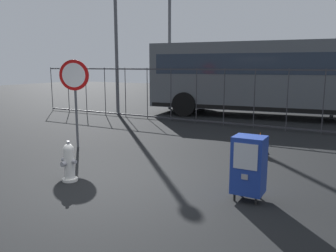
# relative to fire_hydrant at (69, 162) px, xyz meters

# --- Properties ---
(ground_plane) EXTENTS (60.00, 60.00, 0.00)m
(ground_plane) POSITION_rel_fire_hydrant_xyz_m (0.94, 0.28, -0.35)
(ground_plane) COLOR black
(fire_hydrant) EXTENTS (0.33, 0.31, 0.75)m
(fire_hydrant) POSITION_rel_fire_hydrant_xyz_m (0.00, 0.00, 0.00)
(fire_hydrant) COLOR silver
(fire_hydrant) RESTS_ON ground_plane
(newspaper_box_primary) EXTENTS (0.48, 0.42, 1.02)m
(newspaper_box_primary) POSITION_rel_fire_hydrant_xyz_m (3.10, 0.70, 0.22)
(newspaper_box_primary) COLOR black
(newspaper_box_primary) RESTS_ON ground_plane
(stop_sign) EXTENTS (0.71, 0.31, 2.23)m
(stop_sign) POSITION_rel_fire_hydrant_xyz_m (-1.73, 2.00, 1.25)
(stop_sign) COLOR #4C4F54
(stop_sign) RESTS_ON ground_plane
(traffic_cone) EXTENTS (0.36, 0.36, 0.53)m
(traffic_cone) POSITION_rel_fire_hydrant_xyz_m (2.55, 3.60, -0.09)
(traffic_cone) COLOR black
(traffic_cone) RESTS_ON ground_plane
(fence_barrier) EXTENTS (18.03, 0.04, 2.00)m
(fence_barrier) POSITION_rel_fire_hydrant_xyz_m (0.94, 6.98, 0.67)
(fence_barrier) COLOR #2D2D33
(fence_barrier) RESTS_ON ground_plane
(bus_near) EXTENTS (10.73, 3.78, 3.00)m
(bus_near) POSITION_rel_fire_hydrant_xyz_m (1.70, 9.98, 1.36)
(bus_near) COLOR #4C5156
(bus_near) RESTS_ON ground_plane
(street_light_near_right) EXTENTS (0.32, 0.32, 7.35)m
(street_light_near_right) POSITION_rel_fire_hydrant_xyz_m (-3.55, 10.21, 3.89)
(street_light_near_right) COLOR #4C4F54
(street_light_near_right) RESTS_ON ground_plane
(street_light_far_left) EXTENTS (0.32, 0.32, 6.34)m
(street_light_far_left) POSITION_rel_fire_hydrant_xyz_m (-4.59, 7.46, 3.37)
(street_light_far_left) COLOR #4C4F54
(street_light_far_left) RESTS_ON ground_plane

